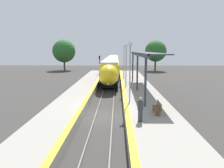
{
  "coord_description": "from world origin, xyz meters",
  "views": [
    {
      "loc": [
        1.08,
        -17.85,
        5.62
      ],
      "look_at": [
        0.59,
        3.68,
        2.21
      ],
      "focal_mm": 35.0,
      "sensor_mm": 36.0,
      "label": 1
    }
  ],
  "objects": [
    {
      "name": "lamppost_far",
      "position": [
        2.24,
        18.51,
        3.95
      ],
      "size": [
        0.36,
        0.2,
        5.38
      ],
      "color": "#9E9EA3",
      "rests_on": "platform_right"
    },
    {
      "name": "station_canopy",
      "position": [
        4.02,
        7.51,
        5.01
      ],
      "size": [
        2.02,
        17.76,
        4.43
      ],
      "color": "#333842",
      "rests_on": "platform_right"
    },
    {
      "name": "ground_plane",
      "position": [
        0.0,
        0.0,
        0.0
      ],
      "size": [
        120.0,
        120.0,
        0.0
      ],
      "primitive_type": "plane",
      "color": "#383533"
    },
    {
      "name": "person_waiting",
      "position": [
        2.63,
        -3.88,
        1.74
      ],
      "size": [
        0.36,
        0.22,
        1.68
      ],
      "color": "#333338",
      "rests_on": "platform_right"
    },
    {
      "name": "background_tree_left",
      "position": [
        -13.21,
        41.2,
        5.21
      ],
      "size": [
        6.12,
        6.12,
        8.28
      ],
      "color": "brown",
      "rests_on": "ground_plane"
    },
    {
      "name": "lamppost_mid",
      "position": [
        2.24,
        10.04,
        3.95
      ],
      "size": [
        0.36,
        0.2,
        5.38
      ],
      "color": "#9E9EA3",
      "rests_on": "platform_right"
    },
    {
      "name": "lamppost_near",
      "position": [
        2.24,
        1.57,
        3.95
      ],
      "size": [
        0.36,
        0.2,
        5.38
      ],
      "color": "#9E9EA3",
      "rests_on": "platform_right"
    },
    {
      "name": "platform_right",
      "position": [
        3.74,
        0.0,
        0.43
      ],
      "size": [
        4.11,
        64.0,
        0.88
      ],
      "color": "gray",
      "rests_on": "ground_plane"
    },
    {
      "name": "rail_left",
      "position": [
        -0.72,
        0.0,
        0.07
      ],
      "size": [
        0.08,
        90.0,
        0.15
      ],
      "primitive_type": "cube",
      "color": "slate",
      "rests_on": "ground_plane"
    },
    {
      "name": "background_tree_right",
      "position": [
        11.25,
        40.45,
        5.23
      ],
      "size": [
        5.62,
        5.62,
        8.05
      ],
      "color": "brown",
      "rests_on": "ground_plane"
    },
    {
      "name": "rail_right",
      "position": [
        0.72,
        0.0,
        0.07
      ],
      "size": [
        0.08,
        90.0,
        0.15
      ],
      "primitive_type": "cube",
      "color": "slate",
      "rests_on": "ground_plane"
    },
    {
      "name": "railway_signal",
      "position": [
        -2.33,
        24.73,
        2.71
      ],
      "size": [
        0.28,
        0.28,
        4.44
      ],
      "color": "#59595E",
      "rests_on": "ground_plane"
    },
    {
      "name": "train",
      "position": [
        0.0,
        31.0,
        2.24
      ],
      "size": [
        2.76,
        44.57,
        3.89
      ],
      "color": "black",
      "rests_on": "ground_plane"
    },
    {
      "name": "platform_left",
      "position": [
        -3.26,
        0.0,
        0.43
      ],
      "size": [
        3.16,
        64.0,
        0.88
      ],
      "color": "gray",
      "rests_on": "ground_plane"
    },
    {
      "name": "platform_bench",
      "position": [
        4.14,
        -1.94,
        1.35
      ],
      "size": [
        0.44,
        1.72,
        0.89
      ],
      "color": "brown",
      "rests_on": "platform_right"
    }
  ]
}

